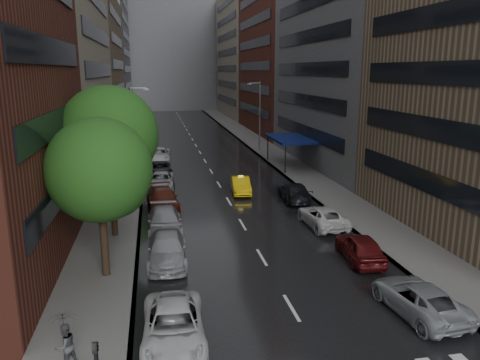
# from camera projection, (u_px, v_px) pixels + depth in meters

# --- Properties ---
(ground) EXTENTS (220.00, 220.00, 0.00)m
(ground) POSITION_uv_depth(u_px,v_px,m) (322.00, 360.00, 17.51)
(ground) COLOR gray
(ground) RESTS_ON ground
(road) EXTENTS (14.00, 140.00, 0.01)m
(road) POSITION_uv_depth(u_px,v_px,m) (197.00, 148.00, 65.36)
(road) COLOR black
(road) RESTS_ON ground
(sidewalk_left) EXTENTS (4.00, 140.00, 0.15)m
(sidewalk_left) POSITION_uv_depth(u_px,v_px,m) (131.00, 149.00, 63.76)
(sidewalk_left) COLOR gray
(sidewalk_left) RESTS_ON ground
(sidewalk_right) EXTENTS (4.00, 140.00, 0.15)m
(sidewalk_right) POSITION_uv_depth(u_px,v_px,m) (260.00, 145.00, 66.94)
(sidewalk_right) COLOR gray
(sidewalk_right) RESTS_ON ground
(buildings_left) EXTENTS (8.00, 108.00, 38.00)m
(buildings_left) POSITION_uv_depth(u_px,v_px,m) (85.00, 32.00, 67.46)
(buildings_left) COLOR maroon
(buildings_left) RESTS_ON ground
(buildings_right) EXTENTS (8.05, 109.10, 36.00)m
(buildings_right) POSITION_uv_depth(u_px,v_px,m) (290.00, 40.00, 70.98)
(buildings_right) COLOR #937A5B
(buildings_right) RESTS_ON ground
(building_far) EXTENTS (40.00, 14.00, 32.00)m
(building_far) POSITION_uv_depth(u_px,v_px,m) (172.00, 49.00, 126.78)
(building_far) COLOR slate
(building_far) RESTS_ON ground
(tree_near) EXTENTS (5.26, 5.26, 8.38)m
(tree_near) POSITION_uv_depth(u_px,v_px,m) (99.00, 170.00, 23.16)
(tree_near) COLOR #382619
(tree_near) RESTS_ON ground
(tree_mid) EXTENTS (6.10, 6.10, 9.72)m
(tree_mid) POSITION_uv_depth(u_px,v_px,m) (109.00, 135.00, 28.85)
(tree_mid) COLOR #382619
(tree_mid) RESTS_ON ground
(tree_far) EXTENTS (4.71, 4.71, 7.51)m
(tree_far) POSITION_uv_depth(u_px,v_px,m) (125.00, 127.00, 45.91)
(tree_far) COLOR #382619
(tree_far) RESTS_ON ground
(taxi) EXTENTS (1.89, 4.48, 1.44)m
(taxi) POSITION_uv_depth(u_px,v_px,m) (241.00, 185.00, 41.05)
(taxi) COLOR #DEB10B
(taxi) RESTS_ON ground
(parked_cars_left) EXTENTS (2.95, 44.11, 1.61)m
(parked_cars_left) POSITION_uv_depth(u_px,v_px,m) (162.00, 196.00, 37.40)
(parked_cars_left) COLOR silver
(parked_cars_left) RESTS_ON ground
(parked_cars_right) EXTENTS (2.83, 24.09, 1.57)m
(parked_cars_right) POSITION_uv_depth(u_px,v_px,m) (339.00, 230.00, 29.51)
(parked_cars_right) COLOR #989CA1
(parked_cars_right) RESTS_ON ground
(ped_black_umbrella) EXTENTS (1.02, 1.01, 2.09)m
(ped_black_umbrella) POSITION_uv_depth(u_px,v_px,m) (64.00, 335.00, 16.61)
(ped_black_umbrella) COLOR #494A4E
(ped_black_umbrella) RESTS_ON sidewalk_left
(street_lamp_left) EXTENTS (1.74, 0.22, 9.00)m
(street_lamp_left) POSITION_uv_depth(u_px,v_px,m) (134.00, 132.00, 43.73)
(street_lamp_left) COLOR gray
(street_lamp_left) RESTS_ON sidewalk_left
(street_lamp_right) EXTENTS (1.74, 0.22, 9.00)m
(street_lamp_right) POSITION_uv_depth(u_px,v_px,m) (259.00, 115.00, 60.82)
(street_lamp_right) COLOR gray
(street_lamp_right) RESTS_ON sidewalk_right
(awning) EXTENTS (4.00, 8.00, 3.12)m
(awning) POSITION_uv_depth(u_px,v_px,m) (290.00, 139.00, 51.87)
(awning) COLOR navy
(awning) RESTS_ON sidewalk_right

